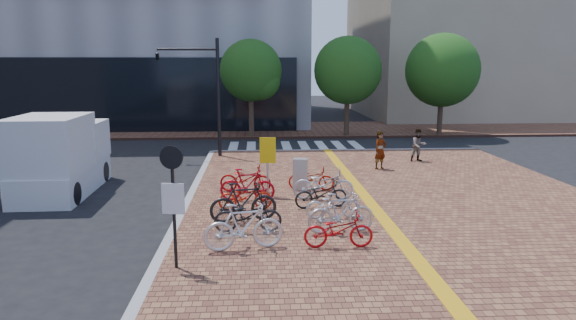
{
  "coord_description": "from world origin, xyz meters",
  "views": [
    {
      "loc": [
        -1.67,
        -14.47,
        4.63
      ],
      "look_at": [
        -0.6,
        3.1,
        1.3
      ],
      "focal_mm": 32.0,
      "sensor_mm": 36.0,
      "label": 1
    }
  ],
  "objects": [
    {
      "name": "notice_sign",
      "position": [
        -3.5,
        -3.58,
        1.89
      ],
      "size": [
        0.51,
        0.16,
        2.76
      ],
      "color": "black",
      "rests_on": "sidewalk"
    },
    {
      "name": "kerb_north",
      "position": [
        3.0,
        12.0,
        0.08
      ],
      "size": [
        14.0,
        0.25,
        0.15
      ],
      "primitive_type": "cube",
      "color": "gray",
      "rests_on": "ground"
    },
    {
      "name": "tactile_strip",
      "position": [
        2.0,
        -5.0,
        0.16
      ],
      "size": [
        0.4,
        34.0,
        0.01
      ],
      "primitive_type": "cube",
      "color": "orange",
      "rests_on": "sidewalk"
    },
    {
      "name": "ground",
      "position": [
        0.0,
        0.0,
        0.0
      ],
      "size": [
        120.0,
        120.0,
        0.0
      ],
      "primitive_type": "plane",
      "color": "black",
      "rests_on": "ground"
    },
    {
      "name": "street_trees",
      "position": [
        5.04,
        17.45,
        4.1
      ],
      "size": [
        16.2,
        4.6,
        6.35
      ],
      "color": "#38281E",
      "rests_on": "far_sidewalk"
    },
    {
      "name": "pedestrian_b",
      "position": [
        5.79,
        8.53,
        0.9
      ],
      "size": [
        0.8,
        0.67,
        1.5
      ],
      "primitive_type": "imported",
      "rotation": [
        0.0,
        0.0,
        0.14
      ],
      "color": "#4C5361",
      "rests_on": "sidewalk"
    },
    {
      "name": "bike_6",
      "position": [
        0.3,
        -2.52,
        0.6
      ],
      "size": [
        1.72,
        0.62,
        0.9
      ],
      "primitive_type": "imported",
      "rotation": [
        0.0,
        0.0,
        1.55
      ],
      "color": "#B90D11",
      "rests_on": "sidewalk"
    },
    {
      "name": "pedestrian_a",
      "position": [
        3.59,
        6.87,
        0.96
      ],
      "size": [
        0.71,
        0.63,
        1.62
      ],
      "primitive_type": "imported",
      "rotation": [
        0.0,
        0.0,
        0.5
      ],
      "color": "gray",
      "rests_on": "sidewalk"
    },
    {
      "name": "building_beige",
      "position": [
        18.0,
        32.0,
        9.0
      ],
      "size": [
        20.0,
        18.0,
        18.0
      ],
      "primitive_type": "cube",
      "color": "gray",
      "rests_on": "ground"
    },
    {
      "name": "yellow_sign",
      "position": [
        -1.32,
        2.64,
        1.55
      ],
      "size": [
        0.55,
        0.16,
        2.02
      ],
      "color": "#B7B7BC",
      "rests_on": "sidewalk"
    },
    {
      "name": "bike_3",
      "position": [
        -2.05,
        0.94,
        0.59
      ],
      "size": [
        1.71,
        0.73,
        0.87
      ],
      "primitive_type": "imported",
      "rotation": [
        0.0,
        0.0,
        1.67
      ],
      "color": "red",
      "rests_on": "sidewalk"
    },
    {
      "name": "traffic_light_pole",
      "position": [
        -4.8,
        10.53,
        4.05
      ],
      "size": [
        3.03,
        1.17,
        5.65
      ],
      "color": "black",
      "rests_on": "sidewalk"
    },
    {
      "name": "bike_11",
      "position": [
        0.25,
        3.32,
        0.58
      ],
      "size": [
        1.71,
        0.87,
        0.86
      ],
      "primitive_type": "imported",
      "rotation": [
        0.0,
        0.0,
        1.38
      ],
      "color": "red",
      "rests_on": "sidewalk"
    },
    {
      "name": "bike_1",
      "position": [
        -1.93,
        -1.22,
        0.63
      ],
      "size": [
        1.83,
        0.7,
        0.95
      ],
      "primitive_type": "imported",
      "rotation": [
        0.0,
        0.0,
        1.61
      ],
      "color": "black",
      "rests_on": "sidewalk"
    },
    {
      "name": "bike_8",
      "position": [
        0.52,
        -0.1,
        0.57
      ],
      "size": [
        1.63,
        0.63,
        0.84
      ],
      "primitive_type": "imported",
      "rotation": [
        0.0,
        0.0,
        1.61
      ],
      "color": "silver",
      "rests_on": "sidewalk"
    },
    {
      "name": "bike_7",
      "position": [
        0.55,
        -1.41,
        0.7
      ],
      "size": [
        1.9,
        0.79,
        1.11
      ],
      "primitive_type": "imported",
      "rotation": [
        0.0,
        0.0,
        1.72
      ],
      "color": "#B0B1B5",
      "rests_on": "sidewalk"
    },
    {
      "name": "bike_2",
      "position": [
        -2.08,
        -0.27,
        0.73
      ],
      "size": [
        2.01,
        0.91,
        1.16
      ],
      "primitive_type": "imported",
      "rotation": [
        0.0,
        0.0,
        1.76
      ],
      "color": "black",
      "rests_on": "sidewalk"
    },
    {
      "name": "box_truck",
      "position": [
        -8.7,
        4.03,
        1.35
      ],
      "size": [
        2.26,
        5.0,
        2.87
      ],
      "color": "silver",
      "rests_on": "ground"
    },
    {
      "name": "kerb_west",
      "position": [
        -4.0,
        -5.0,
        0.08
      ],
      "size": [
        0.25,
        34.0,
        0.15
      ],
      "primitive_type": "cube",
      "color": "gray",
      "rests_on": "ground"
    },
    {
      "name": "bike_5",
      "position": [
        -2.09,
        3.22,
        0.63
      ],
      "size": [
        1.89,
        0.9,
        0.96
      ],
      "primitive_type": "imported",
      "rotation": [
        0.0,
        0.0,
        1.42
      ],
      "color": "#A40E0B",
      "rests_on": "sidewalk"
    },
    {
      "name": "bike_9",
      "position": [
        0.32,
        1.03,
        0.59
      ],
      "size": [
        1.76,
        0.84,
        0.89
      ],
      "primitive_type": "imported",
      "rotation": [
        0.0,
        0.0,
        1.72
      ],
      "color": "black",
      "rests_on": "sidewalk"
    },
    {
      "name": "crosswalk",
      "position": [
        0.5,
        14.0,
        0.01
      ],
      "size": [
        7.5,
        4.0,
        0.01
      ],
      "color": "silver",
      "rests_on": "ground"
    },
    {
      "name": "utility_box",
      "position": [
        -0.13,
        3.45,
        0.71
      ],
      "size": [
        0.57,
        0.45,
        1.13
      ],
      "primitive_type": "cube",
      "rotation": [
        0.0,
        0.0,
        -0.16
      ],
      "color": "#AFB0B4",
      "rests_on": "sidewalk"
    },
    {
      "name": "bike_4",
      "position": [
        -2.0,
        1.98,
        0.7
      ],
      "size": [
        1.86,
        0.71,
        1.09
      ],
      "primitive_type": "imported",
      "rotation": [
        0.0,
        0.0,
        1.46
      ],
      "color": "#B10C1A",
      "rests_on": "sidewalk"
    },
    {
      "name": "far_sidewalk",
      "position": [
        0.0,
        21.0,
        0.07
      ],
      "size": [
        70.0,
        8.0,
        0.15
      ],
      "primitive_type": "cube",
      "color": "brown",
      "rests_on": "ground"
    },
    {
      "name": "bike_0",
      "position": [
        -2.02,
        -2.54,
        0.74
      ],
      "size": [
        2.02,
        0.92,
        1.17
      ],
      "primitive_type": "imported",
      "rotation": [
        0.0,
        0.0,
        1.76
      ],
      "color": "silver",
      "rests_on": "sidewalk"
    },
    {
      "name": "sidewalk",
      "position": [
        3.0,
        -5.0,
        0.07
      ],
      "size": [
        14.0,
        34.0,
        0.15
      ],
      "primitive_type": "cube",
      "color": "brown",
      "rests_on": "ground"
    },
    {
      "name": "bike_10",
      "position": [
        0.52,
        2.02,
        0.68
      ],
      "size": [
        2.08,
        0.91,
        1.06
      ],
      "primitive_type": "imported",
      "rotation": [
        0.0,
        0.0,
        1.47
      ],
      "color": "silver",
      "rests_on": "sidewalk"
    }
  ]
}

